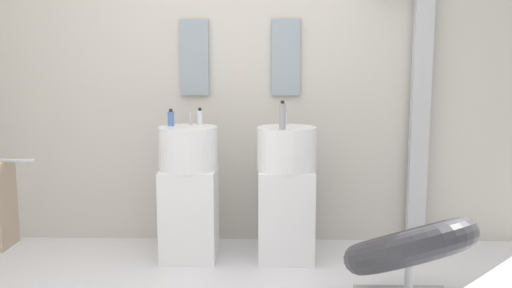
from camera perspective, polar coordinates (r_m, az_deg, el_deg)
rear_partition at (r=4.47m, az=-1.59°, el=6.56°), size 4.80×0.10×2.60m
pedestal_sink_left at (r=4.13m, az=-6.86°, el=-4.80°), size 0.43×0.43×1.08m
pedestal_sink_right at (r=4.09m, az=3.11°, el=-4.89°), size 0.43×0.43×1.08m
vanity_mirror_left at (r=4.43m, az=-6.30°, el=8.76°), size 0.22×0.03×0.59m
vanity_mirror_right at (r=4.39m, az=3.05°, el=8.80°), size 0.22×0.03×0.59m
shower_column at (r=4.50m, az=16.25°, el=3.43°), size 0.49×0.24×2.05m
lounge_chair at (r=3.39m, az=15.43°, el=-10.83°), size 1.10×1.10×0.65m
towel_rack at (r=3.50m, az=-24.64°, el=-5.92°), size 0.37×0.22×0.95m
soap_bottle_blue at (r=4.10m, az=-8.70°, el=2.61°), size 0.05×0.05×0.12m
soap_bottle_grey at (r=3.85m, az=2.72°, el=2.87°), size 0.05×0.05×0.20m
soap_bottle_clear at (r=4.17m, az=-5.75°, el=2.76°), size 0.04×0.04×0.12m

